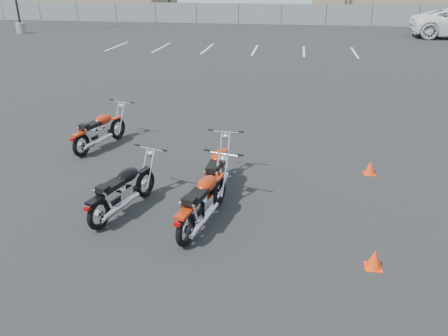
# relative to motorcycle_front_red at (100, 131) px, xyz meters

# --- Properties ---
(ground) EXTENTS (120.00, 120.00, 0.00)m
(ground) POSITION_rel_motorcycle_front_red_xyz_m (3.56, -2.88, -0.48)
(ground) COLOR black
(ground) RESTS_ON ground
(motorcycle_front_red) EXTENTS (1.06, 2.13, 1.05)m
(motorcycle_front_red) POSITION_rel_motorcycle_front_red_xyz_m (0.00, 0.00, 0.00)
(motorcycle_front_red) COLOR black
(motorcycle_front_red) RESTS_ON ground
(motorcycle_second_black) EXTENTS (1.05, 2.09, 1.03)m
(motorcycle_second_black) POSITION_rel_motorcycle_front_red_xyz_m (1.91, -3.26, -0.01)
(motorcycle_second_black) COLOR black
(motorcycle_second_black) RESTS_ON ground
(motorcycle_third_red) EXTENTS (0.83, 2.15, 1.05)m
(motorcycle_third_red) POSITION_rel_motorcycle_front_red_xyz_m (3.59, -2.08, 0.00)
(motorcycle_third_red) COLOR black
(motorcycle_third_red) RESTS_ON ground
(motorcycle_rear_red) EXTENTS (0.94, 2.20, 1.08)m
(motorcycle_rear_red) POSITION_rel_motorcycle_front_red_xyz_m (3.56, -3.47, 0.01)
(motorcycle_rear_red) COLOR black
(motorcycle_rear_red) RESTS_ON ground
(training_cone_near) EXTENTS (0.28, 0.28, 0.33)m
(training_cone_near) POSITION_rel_motorcycle_front_red_xyz_m (6.99, -0.63, -0.31)
(training_cone_near) COLOR #FF3D0D
(training_cone_near) RESTS_ON ground
(training_cone_far) EXTENTS (0.27, 0.27, 0.32)m
(training_cone_far) POSITION_rel_motorcycle_front_red_xyz_m (6.54, -4.35, -0.32)
(training_cone_far) COLOR #FF3D0D
(training_cone_far) RESTS_ON ground
(chainlink_fence) EXTENTS (80.06, 0.06, 1.80)m
(chainlink_fence) POSITION_rel_motorcycle_front_red_xyz_m (3.56, 32.12, 0.42)
(chainlink_fence) COLOR slate
(chainlink_fence) RESTS_ON ground
(parking_line_stripes) EXTENTS (15.12, 4.00, 0.01)m
(parking_line_stripes) POSITION_rel_motorcycle_front_red_xyz_m (1.06, 17.12, -0.48)
(parking_line_stripes) COLOR silver
(parking_line_stripes) RESTS_ON ground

